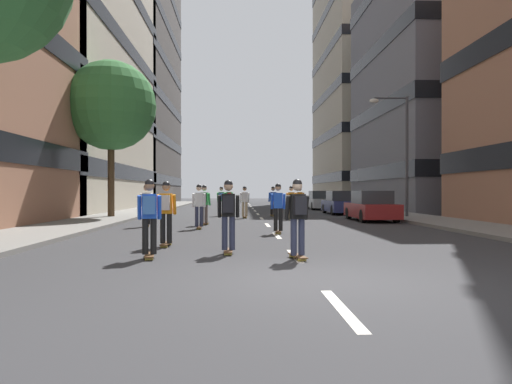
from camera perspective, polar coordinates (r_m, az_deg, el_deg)
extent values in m
plane|color=#333335|center=(30.28, 0.29, -2.73)|extent=(132.97, 132.97, 0.00)
cube|color=gray|center=(33.72, -13.96, -2.32)|extent=(3.12, 60.94, 0.14)
cube|color=gray|center=(34.36, 13.83, -2.28)|extent=(3.12, 60.94, 0.14)
cube|color=silver|center=(6.38, 10.22, -13.55)|extent=(0.16, 2.20, 0.01)
cube|color=silver|center=(11.24, 4.66, -7.59)|extent=(0.16, 2.20, 0.01)
cube|color=silver|center=(16.18, 2.52, -5.22)|extent=(0.16, 2.20, 0.01)
cube|color=silver|center=(21.15, 1.39, -3.96)|extent=(0.16, 2.20, 0.01)
cube|color=silver|center=(26.13, 0.69, -3.18)|extent=(0.16, 2.20, 0.01)
cube|color=silver|center=(31.12, 0.22, -2.65)|extent=(0.16, 2.20, 0.01)
cube|color=silver|center=(36.11, -0.13, -2.26)|extent=(0.16, 2.20, 0.01)
cube|color=silver|center=(41.10, -0.38, -1.97)|extent=(0.16, 2.20, 0.01)
cube|color=silver|center=(46.10, -0.59, -1.74)|extent=(0.16, 2.20, 0.01)
cube|color=silver|center=(51.09, -0.75, -1.56)|extent=(0.16, 2.20, 0.01)
cube|color=silver|center=(56.09, -0.88, -1.41)|extent=(0.16, 2.20, 0.01)
cube|color=#BCB29E|center=(42.65, -26.63, 14.56)|extent=(17.29, 23.74, 24.30)
cube|color=black|center=(41.32, -26.62, 2.06)|extent=(17.41, 23.86, 1.10)
cube|color=black|center=(41.77, -26.63, 8.74)|extent=(17.41, 23.86, 1.10)
cube|color=black|center=(42.77, -26.63, 15.19)|extent=(17.41, 23.86, 1.10)
cube|color=#4C4744|center=(63.92, -18.17, 13.56)|extent=(17.29, 23.54, 32.72)
cube|color=black|center=(62.18, -18.16, 1.32)|extent=(17.41, 23.66, 1.10)
cube|color=black|center=(62.45, -18.16, 5.61)|extent=(17.41, 23.66, 1.10)
cube|color=black|center=(63.07, -18.17, 9.84)|extent=(17.41, 23.66, 1.10)
cube|color=black|center=(64.03, -18.17, 13.97)|extent=(17.41, 23.66, 1.10)
cube|color=black|center=(65.30, -18.17, 17.95)|extent=(17.41, 23.66, 1.10)
cube|color=slate|center=(43.28, 25.42, 11.19)|extent=(17.29, 16.82, 19.64)
cube|color=black|center=(42.50, 25.41, 2.05)|extent=(17.41, 16.94, 1.10)
cube|color=black|center=(42.95, 25.41, 8.61)|extent=(17.41, 16.94, 1.10)
cube|color=black|center=(43.94, 25.42, 14.96)|extent=(17.41, 16.94, 1.10)
cube|color=#B2A893|center=(64.50, 16.01, 12.67)|extent=(17.29, 19.65, 31.04)
cube|color=black|center=(62.98, 16.00, 1.58)|extent=(17.41, 19.77, 1.10)
cube|color=black|center=(63.32, 16.00, 6.26)|extent=(17.41, 19.77, 1.10)
cube|color=black|center=(64.08, 16.01, 10.87)|extent=(17.41, 19.77, 1.10)
cube|color=black|center=(65.24, 16.01, 15.33)|extent=(17.41, 19.77, 1.10)
cube|color=black|center=(66.78, 16.01, 19.62)|extent=(17.41, 19.77, 1.10)
cube|color=#B2B7BF|center=(39.25, 7.65, -1.30)|extent=(1.80, 4.40, 0.70)
cube|color=#2D3338|center=(39.09, 7.69, -0.33)|extent=(1.60, 2.10, 0.64)
cylinder|color=black|center=(40.56, 6.19, -1.55)|extent=(0.22, 0.64, 0.64)
cylinder|color=black|center=(40.83, 8.41, -1.54)|extent=(0.22, 0.64, 0.64)
cylinder|color=black|center=(37.70, 6.83, -1.68)|extent=(0.22, 0.64, 0.64)
cylinder|color=black|center=(37.98, 9.22, -1.67)|extent=(0.22, 0.64, 0.64)
cube|color=maroon|center=(24.75, 13.58, -2.15)|extent=(1.80, 4.40, 0.70)
cube|color=#2D3338|center=(24.59, 13.68, -0.60)|extent=(1.60, 2.10, 0.64)
cylinder|color=black|center=(25.96, 11.01, -2.50)|extent=(0.22, 0.64, 0.64)
cylinder|color=black|center=(26.38, 14.40, -2.46)|extent=(0.22, 0.64, 0.64)
cylinder|color=black|center=(23.15, 12.66, -2.82)|extent=(0.22, 0.64, 0.64)
cylinder|color=black|center=(23.62, 16.42, -2.77)|extent=(0.22, 0.64, 0.64)
cube|color=navy|center=(31.58, 10.09, -1.65)|extent=(1.80, 4.40, 0.70)
cube|color=#2D3338|center=(31.42, 10.15, -0.44)|extent=(1.60, 2.10, 0.64)
cylinder|color=black|center=(32.85, 8.19, -1.95)|extent=(0.22, 0.64, 0.64)
cylinder|color=black|center=(33.18, 10.91, -1.93)|extent=(0.22, 0.64, 0.64)
cylinder|color=black|center=(30.00, 9.19, -2.15)|extent=(0.22, 0.64, 0.64)
cylinder|color=black|center=(30.36, 12.16, -2.12)|extent=(0.22, 0.64, 0.64)
cylinder|color=#4C3823|center=(26.99, -16.92, 1.78)|extent=(0.36, 0.36, 4.30)
sphere|color=#387A3D|center=(27.37, -16.93, 9.85)|extent=(4.84, 4.84, 4.84)
cylinder|color=#3F3F44|center=(27.18, 17.58, 4.09)|extent=(0.16, 0.16, 6.50)
cylinder|color=#3F3F44|center=(27.29, 15.78, 10.74)|extent=(1.80, 0.10, 0.10)
ellipsoid|color=silver|center=(27.00, 13.93, 10.53)|extent=(0.50, 0.30, 0.24)
cube|color=brown|center=(20.69, -12.97, -3.84)|extent=(0.40, 0.92, 0.02)
cylinder|color=#D8BF4C|center=(21.01, -13.01, -3.90)|extent=(0.19, 0.11, 0.07)
cylinder|color=#D8BF4C|center=(20.38, -12.93, -4.03)|extent=(0.19, 0.11, 0.07)
cylinder|color=black|center=(20.66, -13.22, -2.70)|extent=(0.17, 0.17, 0.80)
cylinder|color=black|center=(20.67, -12.72, -2.70)|extent=(0.17, 0.17, 0.80)
cube|color=white|center=(20.64, -12.97, -0.83)|extent=(0.36, 0.27, 0.55)
cylinder|color=white|center=(20.69, -13.59, -0.90)|extent=(0.14, 0.24, 0.55)
cylinder|color=white|center=(20.71, -12.37, -0.90)|extent=(0.14, 0.24, 0.55)
sphere|color=tan|center=(20.66, -12.97, 0.44)|extent=(0.22, 0.22, 0.22)
sphere|color=black|center=(20.66, -12.98, 0.57)|extent=(0.21, 0.21, 0.21)
cube|color=brown|center=(10.67, 4.99, -7.58)|extent=(0.35, 0.92, 0.02)
cylinder|color=#D8BF4C|center=(10.98, 4.49, -7.61)|extent=(0.19, 0.10, 0.07)
cylinder|color=#D8BF4C|center=(10.37, 5.52, -8.06)|extent=(0.19, 0.10, 0.07)
cylinder|color=#2D334C|center=(10.59, 4.52, -5.39)|extent=(0.16, 0.16, 0.80)
cylinder|color=#2D334C|center=(10.65, 5.46, -5.36)|extent=(0.16, 0.16, 0.80)
cube|color=black|center=(10.58, 4.99, -1.73)|extent=(0.35, 0.25, 0.55)
cylinder|color=black|center=(10.56, 3.77, -1.89)|extent=(0.13, 0.24, 0.55)
cylinder|color=black|center=(10.69, 6.04, -1.86)|extent=(0.13, 0.24, 0.55)
sphere|color=beige|center=(10.59, 4.96, 0.73)|extent=(0.22, 0.22, 0.22)
sphere|color=black|center=(10.59, 4.96, 1.00)|extent=(0.21, 0.21, 0.21)
cube|color=black|center=(10.40, 5.28, -1.60)|extent=(0.28, 0.20, 0.40)
cube|color=brown|center=(11.58, -3.32, -6.97)|extent=(0.20, 0.90, 0.02)
cylinder|color=#D8BF4C|center=(11.91, -3.28, -7.00)|extent=(0.18, 0.07, 0.07)
cylinder|color=#D8BF4C|center=(11.27, -3.36, -7.41)|extent=(0.18, 0.07, 0.07)
cylinder|color=#2D334C|center=(11.54, -3.77, -4.94)|extent=(0.14, 0.14, 0.80)
cylinder|color=#2D334C|center=(11.54, -2.87, -4.94)|extent=(0.14, 0.14, 0.80)
cube|color=black|center=(11.50, -3.32, -1.58)|extent=(0.32, 0.20, 0.55)
cylinder|color=black|center=(11.56, -4.40, -1.71)|extent=(0.09, 0.23, 0.55)
cylinder|color=black|center=(11.55, -2.22, -1.71)|extent=(0.09, 0.23, 0.55)
sphere|color=tan|center=(11.51, -3.32, 0.68)|extent=(0.22, 0.22, 0.22)
sphere|color=black|center=(11.51, -3.32, 0.93)|extent=(0.21, 0.21, 0.21)
cube|color=black|center=(11.32, -3.34, -1.46)|extent=(0.26, 0.16, 0.40)
cube|color=brown|center=(28.50, 2.06, -2.75)|extent=(0.32, 0.92, 0.02)
cylinder|color=#D8BF4C|center=(28.81, 1.92, -2.81)|extent=(0.19, 0.09, 0.07)
cylinder|color=#D8BF4C|center=(28.19, 2.19, -2.87)|extent=(0.19, 0.09, 0.07)
cylinder|color=black|center=(28.46, 1.88, -1.92)|extent=(0.16, 0.16, 0.80)
cylinder|color=black|center=(28.50, 2.23, -1.92)|extent=(0.16, 0.16, 0.80)
cube|color=blue|center=(28.46, 2.06, -0.56)|extent=(0.34, 0.24, 0.55)
cylinder|color=blue|center=(28.46, 1.60, -0.62)|extent=(0.12, 0.24, 0.55)
cylinder|color=blue|center=(28.56, 2.47, -0.61)|extent=(0.12, 0.24, 0.55)
sphere|color=tan|center=(28.48, 2.05, 0.36)|extent=(0.22, 0.22, 0.22)
sphere|color=black|center=(28.48, 2.05, 0.46)|extent=(0.21, 0.21, 0.21)
cube|color=#3F72BF|center=(28.29, 2.13, -0.50)|extent=(0.28, 0.19, 0.40)
cube|color=brown|center=(11.04, -12.61, -7.32)|extent=(0.34, 0.92, 0.02)
cylinder|color=#D8BF4C|center=(11.36, -12.57, -7.35)|extent=(0.19, 0.10, 0.07)
cylinder|color=#D8BF4C|center=(10.73, -12.66, -7.79)|extent=(0.19, 0.10, 0.07)
cylinder|color=black|center=(11.00, -13.09, -5.19)|extent=(0.16, 0.16, 0.80)
cylinder|color=black|center=(10.99, -12.14, -5.19)|extent=(0.16, 0.16, 0.80)
cube|color=blue|center=(10.95, -12.62, -1.67)|extent=(0.35, 0.25, 0.55)
cylinder|color=blue|center=(11.01, -13.76, -1.81)|extent=(0.12, 0.24, 0.55)
cylinder|color=blue|center=(11.00, -11.46, -1.81)|extent=(0.12, 0.24, 0.55)
sphere|color=#997051|center=(10.97, -12.62, 0.71)|extent=(0.22, 0.22, 0.22)
sphere|color=black|center=(10.97, -12.62, 0.97)|extent=(0.21, 0.21, 0.21)
cube|color=#3F72BF|center=(10.77, -12.64, -1.54)|extent=(0.28, 0.20, 0.40)
cube|color=brown|center=(28.17, 5.25, -2.78)|extent=(0.36, 0.92, 0.02)
cylinder|color=#D8BF4C|center=(28.49, 5.28, -2.84)|extent=(0.19, 0.10, 0.07)
cylinder|color=#D8BF4C|center=(27.86, 5.22, -2.91)|extent=(0.19, 0.10, 0.07)
cylinder|color=tan|center=(28.16, 5.07, -1.94)|extent=(0.16, 0.16, 0.80)
cylinder|color=tan|center=(28.15, 5.43, -1.94)|extent=(0.16, 0.16, 0.80)
cube|color=orange|center=(28.14, 5.25, -0.57)|extent=(0.35, 0.25, 0.55)
cylinder|color=orange|center=(28.20, 4.81, -0.62)|extent=(0.13, 0.24, 0.55)
cylinder|color=orange|center=(28.18, 5.70, -0.62)|extent=(0.13, 0.24, 0.55)
sphere|color=#997051|center=(28.16, 5.25, 0.36)|extent=(0.22, 0.22, 0.22)
sphere|color=black|center=(28.16, 5.25, 0.46)|extent=(0.21, 0.21, 0.21)
cube|color=brown|center=(26.51, -1.36, -2.96)|extent=(0.26, 0.91, 0.02)
cylinder|color=#D8BF4C|center=(26.84, -1.42, -3.02)|extent=(0.18, 0.08, 0.07)
cylinder|color=#D8BF4C|center=(26.20, -1.30, -3.10)|extent=(0.18, 0.08, 0.07)
cylinder|color=tan|center=(26.49, -1.55, -2.07)|extent=(0.15, 0.15, 0.80)
cylinder|color=tan|center=(26.50, -1.17, -2.07)|extent=(0.15, 0.15, 0.80)
cube|color=white|center=(26.48, -1.36, -0.61)|extent=(0.33, 0.22, 0.55)
cylinder|color=white|center=(26.51, -1.84, -0.67)|extent=(0.11, 0.23, 0.55)
cylinder|color=white|center=(26.55, -0.90, -0.67)|extent=(0.11, 0.23, 0.55)
sphere|color=#997051|center=(26.50, -1.36, 0.37)|extent=(0.22, 0.22, 0.22)
sphere|color=black|center=(26.50, -1.36, 0.48)|extent=(0.21, 0.21, 0.21)
cube|color=brown|center=(13.26, -10.69, -6.07)|extent=(0.23, 0.91, 0.02)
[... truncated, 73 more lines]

